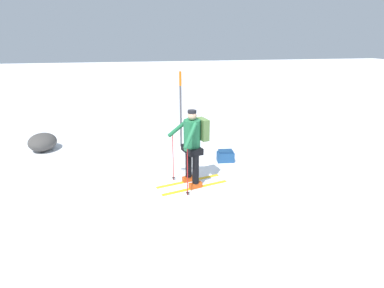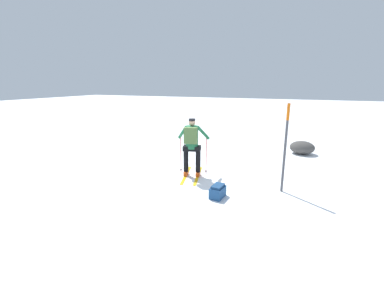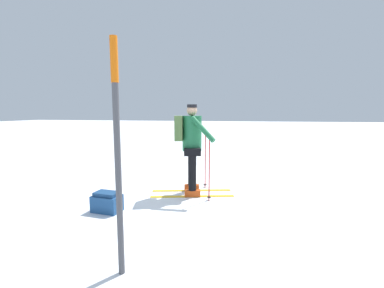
{
  "view_description": "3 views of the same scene",
  "coord_description": "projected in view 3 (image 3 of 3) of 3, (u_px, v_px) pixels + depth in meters",
  "views": [
    {
      "loc": [
        -5.91,
        1.29,
        3.23
      ],
      "look_at": [
        0.23,
        0.02,
        1.01
      ],
      "focal_mm": 28.0,
      "sensor_mm": 36.0,
      "label": 1
    },
    {
      "loc": [
        3.08,
        -6.94,
        2.82
      ],
      "look_at": [
        0.23,
        0.02,
        1.01
      ],
      "focal_mm": 24.0,
      "sensor_mm": 36.0,
      "label": 2
    },
    {
      "loc": [
        5.13,
        1.0,
        1.63
      ],
      "look_at": [
        0.23,
        0.02,
        1.01
      ],
      "focal_mm": 24.0,
      "sensor_mm": 36.0,
      "label": 3
    }
  ],
  "objects": [
    {
      "name": "ground_plane",
      "position": [
        193.0,
        190.0,
        5.39
      ],
      "size": [
        80.0,
        80.0,
        0.0
      ],
      "primitive_type": "plane",
      "color": "white"
    },
    {
      "name": "skier",
      "position": [
        191.0,
        142.0,
        5.03
      ],
      "size": [
        1.0,
        1.69,
        1.77
      ],
      "color": "gold",
      "rests_on": "ground_plane"
    },
    {
      "name": "dropped_backpack",
      "position": [
        107.0,
        202.0,
        4.22
      ],
      "size": [
        0.34,
        0.48,
        0.33
      ],
      "color": "navy",
      "rests_on": "ground_plane"
    },
    {
      "name": "trail_marker",
      "position": [
        117.0,
        142.0,
        2.45
      ],
      "size": [
        0.07,
        0.07,
        2.32
      ],
      "color": "#4C4C51",
      "rests_on": "ground_plane"
    }
  ]
}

